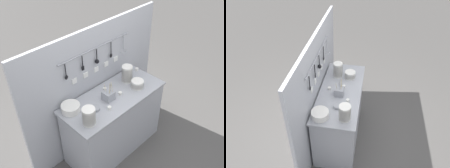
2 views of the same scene
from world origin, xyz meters
The scene contains 13 objects.
ground_plane centered at (0.00, 0.00, 0.00)m, with size 20.00×20.00×0.00m, color #514F4C.
counter centered at (0.00, 0.00, 0.48)m, with size 1.43×0.61×0.96m.
back_wall centered at (0.00, 0.34, 0.91)m, with size 2.23×0.11×1.81m.
bowl_stack_short_front centered at (0.35, -0.09, 1.01)m, with size 0.17×0.17×0.11m.
bowl_stack_back_corner centered at (0.36, 0.10, 1.07)m, with size 0.14×0.14×0.24m.
bowl_stack_tall_left centered at (-0.54, -0.14, 1.07)m, with size 0.15×0.15×0.22m.
plate_stack centered at (-0.55, 0.17, 1.00)m, with size 0.23×0.23×0.09m.
steel_mixing_bowl centered at (-0.34, -0.02, 0.97)m, with size 0.12×0.12×0.03m.
cutlery_caddy centered at (-0.09, 0.01, 1.02)m, with size 0.13×0.13×0.27m.
cup_edge_far centered at (0.66, 0.17, 0.97)m, with size 0.05×0.05×0.04m.
cup_beside_plates centered at (0.08, -0.04, 0.97)m, with size 0.05×0.05×0.04m.
cup_centre centered at (-0.21, -0.14, 0.97)m, with size 0.05×0.05×0.04m.
cup_front_right centered at (0.01, 0.17, 0.97)m, with size 0.05×0.05×0.04m.
Camera 2 is at (-2.42, -0.39, 2.99)m, focal length 35.00 mm.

